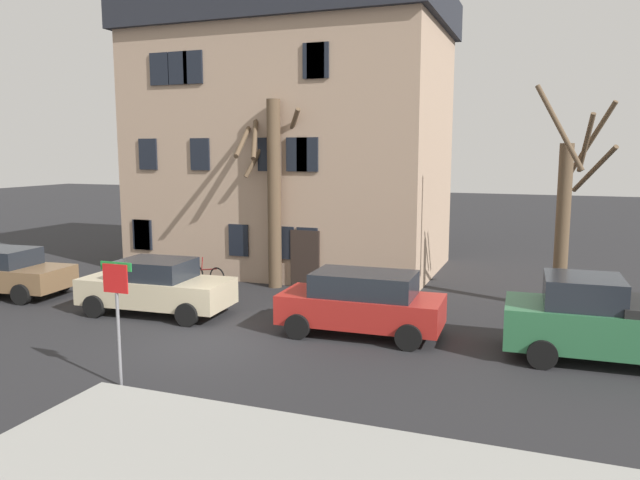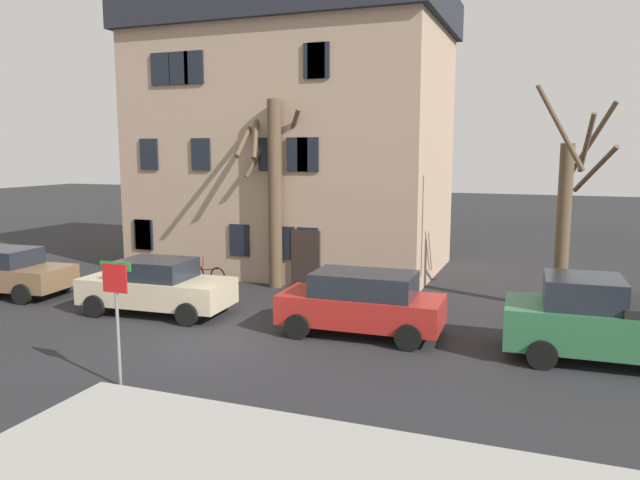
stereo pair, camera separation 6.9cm
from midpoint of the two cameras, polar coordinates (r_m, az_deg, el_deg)
name	(u,v)px [view 2 (the right image)]	position (r m, az deg, el deg)	size (l,w,h in m)	color
ground_plane	(208,343)	(16.27, -10.26, -9.44)	(120.00, 120.00, 0.00)	#262628
building_main	(294,134)	(25.94, -2.36, 9.84)	(12.60, 7.84, 11.09)	tan
tree_bare_near	(273,187)	(21.95, -4.30, 4.98)	(2.43, 2.52, 6.73)	brown
tree_bare_mid	(567,212)	(20.22, 22.16, 2.45)	(2.43, 2.42, 6.89)	brown
car_brown_sedan	(3,271)	(23.66, -27.43, -2.62)	(4.89, 2.41, 1.62)	brown
car_beige_sedan	(157,286)	(19.23, -14.90, -4.22)	(4.66, 2.30, 1.68)	#C6B793
car_red_wagon	(362,302)	(16.50, 4.04, -5.83)	(4.40, 2.15, 1.72)	#AD231E
pickup_truck_green	(625,323)	(15.95, 26.69, -6.95)	(5.52, 2.42, 2.00)	#2D6B42
street_sign_pole	(116,300)	(13.36, -18.36, -5.32)	(0.76, 0.07, 2.67)	slate
bicycle_leaning	(207,275)	(23.03, -10.41, -3.23)	(1.73, 0.40, 1.03)	black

